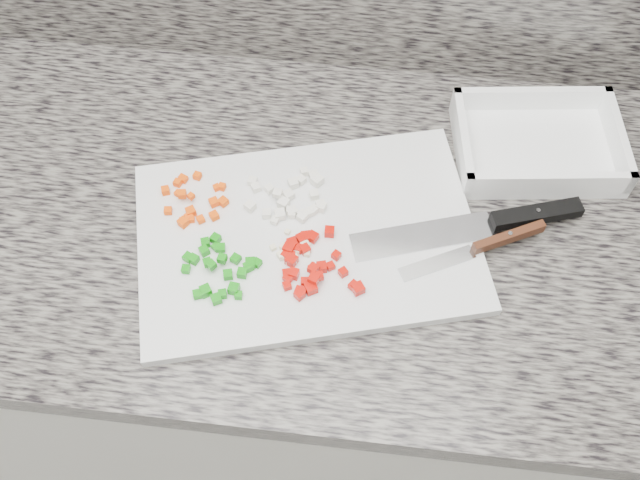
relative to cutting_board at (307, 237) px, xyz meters
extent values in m
cube|color=silver|center=(-0.03, 0.05, -0.48)|extent=(3.92, 0.62, 0.86)
cube|color=#6A665D|center=(-0.03, 0.05, -0.03)|extent=(3.96, 0.64, 0.04)
cube|color=silver|center=(0.00, 0.00, 0.00)|extent=(0.53, 0.42, 0.02)
cube|color=#FD4E05|center=(-0.21, 0.05, 0.01)|extent=(0.01, 0.01, 0.01)
cube|color=#FD4E05|center=(-0.14, 0.03, 0.01)|extent=(0.02, 0.02, 0.01)
cube|color=#FD4E05|center=(-0.17, -0.01, 0.01)|extent=(0.02, 0.02, 0.01)
cube|color=#FD4E05|center=(-0.20, 0.01, 0.01)|extent=(0.01, 0.01, 0.01)
cube|color=#FD4E05|center=(-0.17, 0.01, 0.01)|extent=(0.01, 0.01, 0.01)
cube|color=#FD4E05|center=(-0.12, 0.04, 0.01)|extent=(0.02, 0.02, 0.01)
cube|color=#FD4E05|center=(-0.14, 0.06, 0.01)|extent=(0.01, 0.01, 0.01)
cube|color=#FD4E05|center=(-0.16, 0.00, 0.01)|extent=(0.01, 0.01, 0.01)
cube|color=#FD4E05|center=(-0.15, 0.00, 0.01)|extent=(0.01, 0.01, 0.01)
cube|color=#FD4E05|center=(-0.19, 0.07, 0.01)|extent=(0.01, 0.01, 0.01)
cube|color=#FD4E05|center=(-0.19, 0.06, 0.01)|extent=(0.01, 0.01, 0.01)
cube|color=#FD4E05|center=(-0.17, 0.04, 0.02)|extent=(0.01, 0.01, 0.01)
cube|color=#FD4E05|center=(-0.17, 0.08, 0.01)|extent=(0.01, 0.01, 0.01)
cube|color=#FD4E05|center=(-0.13, 0.06, 0.01)|extent=(0.01, 0.01, 0.01)
cube|color=#FD4E05|center=(-0.16, 0.01, 0.01)|extent=(0.02, 0.02, 0.01)
cube|color=#FD4E05|center=(-0.18, 0.04, 0.02)|extent=(0.01, 0.01, 0.01)
cube|color=#FD4E05|center=(-0.13, 0.01, 0.01)|extent=(0.02, 0.02, 0.01)
cube|color=#FD4E05|center=(-0.19, 0.07, 0.01)|extent=(0.01, 0.01, 0.01)
cube|color=#FD4E05|center=(-0.19, 0.04, 0.01)|extent=(0.01, 0.01, 0.01)
cube|color=#FD4E05|center=(-0.17, 0.00, 0.01)|extent=(0.01, 0.01, 0.01)
cube|color=white|center=(-0.05, 0.01, 0.01)|extent=(0.01, 0.01, 0.01)
cube|color=white|center=(0.00, 0.09, 0.02)|extent=(0.02, 0.02, 0.01)
cube|color=white|center=(0.00, 0.10, 0.01)|extent=(0.02, 0.02, 0.01)
cube|color=white|center=(-0.04, 0.04, 0.01)|extent=(0.02, 0.02, 0.01)
cube|color=white|center=(-0.02, 0.03, 0.01)|extent=(0.02, 0.02, 0.01)
cube|color=white|center=(-0.02, 0.09, 0.01)|extent=(0.02, 0.02, 0.01)
cube|color=white|center=(-0.05, 0.05, 0.02)|extent=(0.01, 0.01, 0.01)
cube|color=white|center=(0.01, 0.04, 0.01)|extent=(0.02, 0.02, 0.01)
cube|color=white|center=(-0.02, 0.03, 0.01)|extent=(0.01, 0.01, 0.01)
cube|color=white|center=(-0.01, 0.02, 0.01)|extent=(0.02, 0.02, 0.01)
cube|color=white|center=(0.00, 0.04, 0.01)|extent=(0.02, 0.02, 0.01)
cube|color=white|center=(-0.02, 0.10, 0.01)|extent=(0.01, 0.01, 0.01)
cube|color=white|center=(-0.06, 0.07, 0.01)|extent=(0.02, 0.02, 0.01)
cube|color=white|center=(-0.03, 0.03, 0.01)|extent=(0.01, 0.01, 0.01)
cube|color=white|center=(0.00, 0.03, 0.01)|extent=(0.02, 0.02, 0.01)
cube|color=white|center=(-0.04, 0.02, 0.01)|extent=(0.02, 0.02, 0.01)
cube|color=white|center=(-0.08, 0.07, 0.01)|extent=(0.02, 0.02, 0.01)
cube|color=white|center=(-0.01, 0.03, 0.01)|extent=(0.02, 0.02, 0.01)
cube|color=white|center=(-0.09, 0.08, 0.01)|extent=(0.01, 0.01, 0.01)
cube|color=white|center=(0.00, 0.06, 0.01)|extent=(0.02, 0.02, 0.01)
cube|color=white|center=(-0.03, 0.06, 0.01)|extent=(0.02, 0.02, 0.01)
cube|color=white|center=(-0.03, 0.08, 0.01)|extent=(0.02, 0.02, 0.01)
cube|color=white|center=(-0.06, 0.02, 0.01)|extent=(0.01, 0.01, 0.01)
cube|color=white|center=(0.01, 0.05, 0.01)|extent=(0.02, 0.02, 0.01)
cube|color=white|center=(-0.08, 0.03, 0.01)|extent=(0.02, 0.02, 0.01)
cube|color=#0F870C|center=(-0.12, -0.04, 0.01)|extent=(0.01, 0.01, 0.01)
cube|color=#0F870C|center=(-0.13, -0.05, 0.01)|extent=(0.02, 0.02, 0.01)
cube|color=#0F870C|center=(-0.10, -0.11, 0.01)|extent=(0.01, 0.01, 0.01)
cube|color=#0F870C|center=(-0.15, -0.06, 0.01)|extent=(0.02, 0.02, 0.01)
cube|color=#0F870C|center=(-0.11, -0.06, 0.02)|extent=(0.01, 0.01, 0.01)
cube|color=#0F870C|center=(-0.13, -0.11, 0.01)|extent=(0.01, 0.01, 0.01)
cube|color=#0F870C|center=(-0.08, -0.10, 0.01)|extent=(0.01, 0.01, 0.01)
cube|color=#0F870C|center=(-0.06, -0.06, 0.01)|extent=(0.01, 0.01, 0.01)
cube|color=#0F870C|center=(-0.15, -0.08, 0.01)|extent=(0.01, 0.01, 0.01)
cube|color=#0F870C|center=(-0.08, -0.11, 0.01)|extent=(0.01, 0.01, 0.01)
cube|color=#0F870C|center=(-0.14, -0.06, 0.01)|extent=(0.02, 0.02, 0.01)
cube|color=#0F870C|center=(-0.10, -0.12, 0.01)|extent=(0.02, 0.02, 0.01)
cube|color=#0F870C|center=(-0.12, -0.07, 0.02)|extent=(0.02, 0.02, 0.01)
cube|color=#0F870C|center=(-0.13, -0.03, 0.01)|extent=(0.01, 0.01, 0.01)
cube|color=#0F870C|center=(-0.07, -0.06, 0.01)|extent=(0.02, 0.02, 0.01)
cube|color=#0F870C|center=(-0.09, -0.05, 0.01)|extent=(0.02, 0.02, 0.01)
cube|color=#0F870C|center=(-0.12, -0.11, 0.01)|extent=(0.02, 0.02, 0.01)
cube|color=#0F870C|center=(-0.10, -0.08, 0.01)|extent=(0.01, 0.01, 0.01)
cube|color=#0F870C|center=(-0.12, -0.03, 0.01)|extent=(0.02, 0.02, 0.01)
cube|color=#0F870C|center=(-0.12, -0.07, 0.02)|extent=(0.01, 0.01, 0.01)
cube|color=#0F870C|center=(-0.08, -0.07, 0.01)|extent=(0.01, 0.01, 0.01)
cube|color=#0F870C|center=(-0.11, -0.04, 0.01)|extent=(0.01, 0.01, 0.01)
cube|color=#0F870C|center=(-0.07, -0.06, 0.01)|extent=(0.02, 0.02, 0.01)
cube|color=#C40C02|center=(0.00, -0.09, 0.01)|extent=(0.01, 0.01, 0.01)
cube|color=#C40C02|center=(0.01, -0.01, 0.01)|extent=(0.02, 0.02, 0.01)
cube|color=#C40C02|center=(-0.02, -0.04, 0.01)|extent=(0.02, 0.02, 0.01)
cube|color=#C40C02|center=(0.04, -0.05, 0.01)|extent=(0.01, 0.01, 0.01)
cube|color=#C40C02|center=(-0.02, -0.03, 0.01)|extent=(0.02, 0.02, 0.01)
cube|color=#C40C02|center=(0.02, -0.06, 0.02)|extent=(0.01, 0.01, 0.01)
cube|color=#C40C02|center=(0.02, -0.08, 0.02)|extent=(0.02, 0.02, 0.01)
cube|color=#C40C02|center=(-0.01, -0.03, 0.01)|extent=(0.01, 0.01, 0.01)
cube|color=#C40C02|center=(0.00, -0.09, 0.01)|extent=(0.01, 0.01, 0.01)
cube|color=#C40C02|center=(-0.02, -0.02, 0.01)|extent=(0.02, 0.02, 0.01)
cube|color=#C40C02|center=(0.07, -0.08, 0.01)|extent=(0.02, 0.02, 0.01)
cube|color=#C40C02|center=(-0.02, -0.04, 0.01)|extent=(0.01, 0.01, 0.01)
cube|color=#C40C02|center=(0.01, -0.08, 0.01)|extent=(0.01, 0.01, 0.01)
cube|color=#C40C02|center=(-0.02, -0.07, 0.01)|extent=(0.01, 0.01, 0.01)
cube|color=#C40C02|center=(-0.01, -0.07, 0.01)|extent=(0.01, 0.01, 0.01)
cube|color=#C40C02|center=(0.02, -0.06, 0.02)|extent=(0.02, 0.02, 0.01)
cube|color=#C40C02|center=(0.00, -0.01, 0.01)|extent=(0.02, 0.02, 0.01)
cube|color=#C40C02|center=(0.03, -0.05, 0.01)|extent=(0.02, 0.02, 0.01)
cube|color=#C40C02|center=(-0.02, -0.09, 0.01)|extent=(0.01, 0.01, 0.01)
cube|color=#C40C02|center=(0.03, -0.07, 0.02)|extent=(0.01, 0.01, 0.01)
cube|color=#C40C02|center=(0.00, -0.10, 0.01)|extent=(0.02, 0.02, 0.01)
cube|color=#C40C02|center=(0.08, -0.08, 0.01)|extent=(0.02, 0.02, 0.01)
cube|color=#C40C02|center=(0.03, 0.00, 0.01)|extent=(0.01, 0.01, 0.01)
cube|color=#C40C02|center=(0.06, -0.06, 0.01)|extent=(0.01, 0.01, 0.01)
cube|color=#C40C02|center=(0.00, -0.03, 0.01)|extent=(0.02, 0.02, 0.01)
cube|color=#C40C02|center=(-0.01, -0.05, 0.01)|extent=(0.02, 0.02, 0.01)
cube|color=#C40C02|center=(-0.01, -0.01, 0.01)|extent=(0.02, 0.02, 0.01)
cube|color=#C40C02|center=(-0.02, -0.07, 0.01)|extent=(0.02, 0.02, 0.01)
cube|color=#C40C02|center=(0.02, -0.09, 0.02)|extent=(0.02, 0.02, 0.01)
cube|color=#C40C02|center=(0.04, -0.03, 0.01)|extent=(0.01, 0.01, 0.01)
cube|color=#F8EFBF|center=(-0.01, -0.04, 0.01)|extent=(0.01, 0.01, 0.01)
cube|color=#F8EFBF|center=(-0.02, -0.02, 0.01)|extent=(0.01, 0.01, 0.01)
cube|color=#F8EFBF|center=(0.00, -0.03, 0.01)|extent=(0.01, 0.01, 0.01)
cube|color=#F8EFBF|center=(0.00, -0.01, 0.01)|extent=(0.01, 0.01, 0.01)
cube|color=#F8EFBF|center=(-0.03, -0.04, 0.01)|extent=(0.01, 0.01, 0.01)
cube|color=#F8EFBF|center=(0.00, -0.02, 0.01)|extent=(0.01, 0.01, 0.01)
cube|color=#F8EFBF|center=(-0.03, -0.03, 0.01)|extent=(0.01, 0.01, 0.01)
cube|color=#F8EFBF|center=(-0.04, -0.03, 0.01)|extent=(0.01, 0.01, 0.01)
cube|color=#F8EFBF|center=(-0.03, 0.00, 0.01)|extent=(0.01, 0.01, 0.01)
cube|color=#F8EFBF|center=(-0.03, -0.04, 0.01)|extent=(0.01, 0.01, 0.01)
cube|color=#F8EFBF|center=(0.00, -0.02, 0.01)|extent=(0.01, 0.01, 0.01)
cube|color=#F8EFBF|center=(-0.02, -0.04, 0.01)|extent=(0.01, 0.01, 0.01)
cube|color=#F8EFBF|center=(-0.02, -0.05, 0.01)|extent=(0.01, 0.01, 0.01)
cube|color=#F8EFBF|center=(-0.01, -0.03, 0.01)|extent=(0.01, 0.01, 0.01)
cube|color=#F8EFBF|center=(-0.01, -0.05, 0.01)|extent=(0.01, 0.01, 0.01)
cube|color=#F8EFBF|center=(-0.02, -0.03, 0.01)|extent=(0.01, 0.01, 0.01)
cube|color=#B9BBBF|center=(0.16, 0.01, 0.01)|extent=(0.20, 0.10, 0.00)
cube|color=black|center=(0.31, 0.06, 0.02)|extent=(0.13, 0.06, 0.02)
cylinder|color=#B9BBBF|center=(0.31, 0.06, 0.02)|extent=(0.01, 0.01, 0.00)
cube|color=#B9BBBF|center=(0.18, -0.03, 0.01)|extent=(0.10, 0.07, 0.00)
cube|color=#4E2213|center=(0.27, 0.02, 0.02)|extent=(0.10, 0.06, 0.02)
cylinder|color=#B9BBBF|center=(0.27, 0.02, 0.02)|extent=(0.01, 0.01, 0.00)
cube|color=white|center=(0.32, 0.19, 0.00)|extent=(0.26, 0.20, 0.01)
cube|color=white|center=(0.31, 0.27, 0.02)|extent=(0.24, 0.04, 0.04)
cube|color=white|center=(0.33, 0.11, 0.02)|extent=(0.24, 0.04, 0.04)
cube|color=white|center=(0.43, 0.21, 0.02)|extent=(0.03, 0.17, 0.04)
cube|color=white|center=(0.21, 0.18, 0.02)|extent=(0.03, 0.17, 0.04)
camera|label=1|loc=(0.08, -0.51, 0.83)|focal=40.00mm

